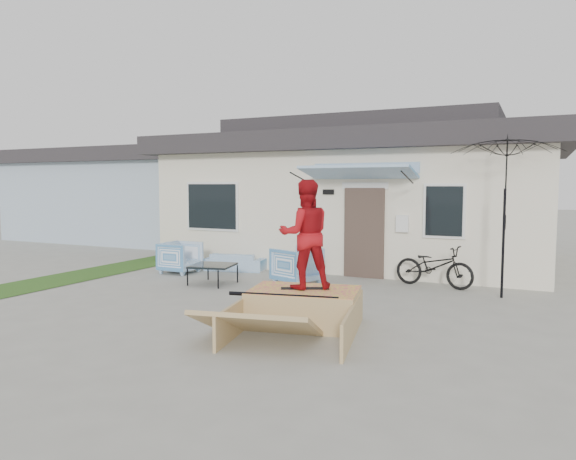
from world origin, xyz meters
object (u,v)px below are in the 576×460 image
at_px(armchair_left, 180,256).
at_px(bicycle, 434,262).
at_px(loveseat, 235,259).
at_px(skateboard, 305,288).
at_px(coffee_table, 213,274).
at_px(patio_umbrella, 505,207).
at_px(skater, 305,233).
at_px(armchair_right, 297,263).
at_px(skate_ramp, 304,307).

xyz_separation_m(armchair_left, bicycle, (5.97, 0.86, 0.12)).
xyz_separation_m(loveseat, bicycle, (4.96, -0.06, 0.25)).
relative_size(bicycle, skateboard, 2.28).
relative_size(armchair_left, coffee_table, 0.97).
xyz_separation_m(patio_umbrella, skater, (-2.65, -3.38, -0.31)).
bearing_deg(skateboard, armchair_left, 121.05).
xyz_separation_m(loveseat, armchair_right, (2.16, -0.97, 0.15)).
bearing_deg(skate_ramp, coffee_table, 133.50).
bearing_deg(armchair_right, skate_ramp, 47.49).
bearing_deg(armchair_left, coffee_table, -119.76).
bearing_deg(coffee_table, skater, -34.66).
relative_size(coffee_table, skater, 0.52).
bearing_deg(bicycle, skate_ramp, 173.41).
relative_size(skate_ramp, skater, 1.31).
bearing_deg(armchair_left, bicycle, -81.48).
xyz_separation_m(armchair_left, skater, (4.69, -3.07, 1.01)).
bearing_deg(armchair_right, armchair_left, -69.86).
bearing_deg(armchair_right, patio_umbrella, 116.02).
height_order(loveseat, armchair_left, armchair_left).
distance_m(armchair_left, skate_ramp, 5.65).
xyz_separation_m(armchair_right, skater, (1.52, -3.02, 0.99)).
distance_m(coffee_table, skate_ramp, 3.87).
distance_m(coffee_table, skateboard, 3.85).
relative_size(coffee_table, skateboard, 1.17).
bearing_deg(bicycle, armchair_left, 109.25).
distance_m(armchair_left, bicycle, 6.03).
bearing_deg(patio_umbrella, skater, -128.09).
distance_m(skate_ramp, skater, 1.16).
bearing_deg(skate_ramp, bicycle, 61.12).
height_order(loveseat, skater, skater).
xyz_separation_m(patio_umbrella, skateboard, (-2.65, -3.38, -1.18)).
bearing_deg(skate_ramp, skateboard, 90.00).
height_order(coffee_table, skate_ramp, skate_ramp).
distance_m(coffee_table, skater, 4.02).
bearing_deg(skate_ramp, armchair_left, 135.13).
xyz_separation_m(armchair_left, armchair_right, (3.17, -0.05, 0.02)).
bearing_deg(skate_ramp, patio_umbrella, 41.18).
bearing_deg(skater, skateboard, -124.09).
relative_size(armchair_right, skateboard, 1.20).
relative_size(armchair_left, skateboard, 1.14).
bearing_deg(patio_umbrella, skate_ramp, -127.54).
xyz_separation_m(armchair_right, coffee_table, (-1.63, -0.84, -0.23)).
relative_size(armchair_right, patio_umbrella, 0.40).
bearing_deg(skater, patio_umbrella, -162.18).
relative_size(coffee_table, bicycle, 0.51).
bearing_deg(armchair_left, skateboard, -122.91).
distance_m(bicycle, skateboard, 4.14).
bearing_deg(patio_umbrella, skateboard, -128.09).
height_order(armchair_right, patio_umbrella, patio_umbrella).
height_order(armchair_right, skateboard, armchair_right).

